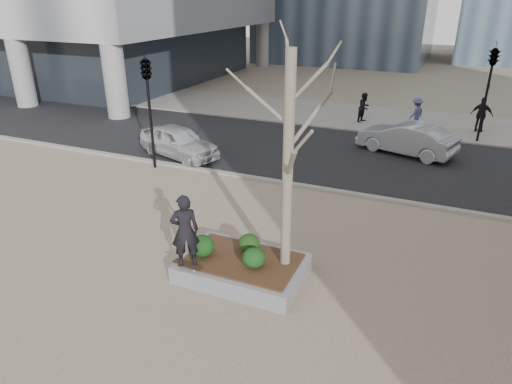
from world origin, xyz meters
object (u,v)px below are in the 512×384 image
at_px(skateboard, 187,265).
at_px(planter, 243,268).
at_px(skateboarder, 185,231).
at_px(police_car, 179,141).

bearing_deg(skateboard, planter, 42.14).
distance_m(planter, skateboarder, 1.80).
height_order(planter, skateboarder, skateboarder).
distance_m(skateboard, police_car, 9.42).
xyz_separation_m(skateboarder, police_car, (-5.18, 7.86, -0.75)).
xyz_separation_m(planter, skateboard, (-1.10, -0.77, 0.26)).
xyz_separation_m(planter, police_car, (-6.28, 7.10, 0.46)).
bearing_deg(skateboard, police_car, 130.60).
bearing_deg(police_car, skateboard, -129.07).
relative_size(skateboard, skateboarder, 0.43).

